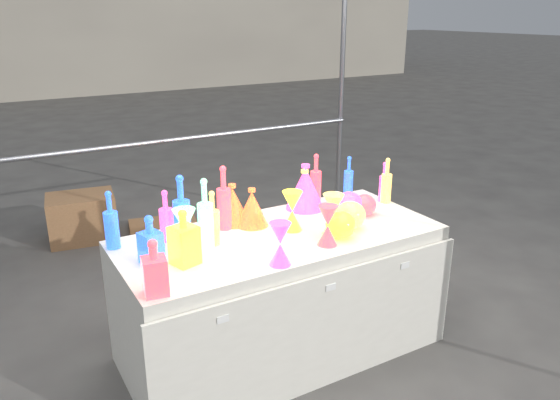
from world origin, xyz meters
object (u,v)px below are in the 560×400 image
cardboard_box_closed (82,217)px  hourglass_0 (328,225)px  lampshade_0 (252,207)px  display_table (281,294)px  decanter_0 (184,237)px  globe_0 (340,226)px

cardboard_box_closed → hourglass_0: size_ratio=2.56×
lampshade_0 → cardboard_box_closed: bearing=120.5°
display_table → decanter_0: size_ratio=6.48×
display_table → lampshade_0: lampshade_0 is taller
hourglass_0 → lampshade_0: (-0.22, 0.44, 0.00)m
cardboard_box_closed → display_table: bearing=-65.2°
decanter_0 → display_table: bearing=-9.3°
cardboard_box_closed → lampshade_0: bearing=-65.6°
display_table → globe_0: 0.55m
display_table → hourglass_0: size_ratio=8.39×
cardboard_box_closed → lampshade_0: size_ratio=2.49×
cardboard_box_closed → hourglass_0: 2.77m
lampshade_0 → decanter_0: bearing=-136.6°
lampshade_0 → display_table: bearing=-54.7°
globe_0 → lampshade_0: (-0.33, 0.40, 0.05)m
globe_0 → lampshade_0: 0.52m
cardboard_box_closed → decanter_0: decanter_0 is taller
cardboard_box_closed → lampshade_0: (0.59, -2.12, 0.66)m
display_table → lampshade_0: (-0.07, 0.20, 0.49)m
display_table → cardboard_box_closed: size_ratio=3.28×
display_table → cardboard_box_closed: (-0.67, 2.33, -0.17)m
cardboard_box_closed → globe_0: size_ratio=3.36×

